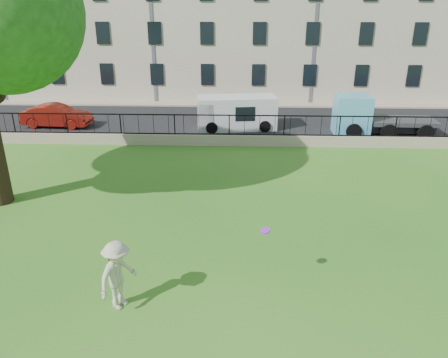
{
  "coord_description": "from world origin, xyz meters",
  "views": [
    {
      "loc": [
        0.58,
        -11.16,
        7.52
      ],
      "look_at": [
        0.03,
        3.5,
        1.47
      ],
      "focal_mm": 35.0,
      "sensor_mm": 36.0,
      "label": 1
    }
  ],
  "objects_px": {
    "frisbee": "(265,231)",
    "red_sedan": "(57,116)",
    "man": "(118,275)",
    "white_van": "(237,113)",
    "blue_truck": "(382,115)"
  },
  "relations": [
    {
      "from": "frisbee",
      "to": "red_sedan",
      "type": "xyz_separation_m",
      "value": [
        -12.3,
        16.26,
        -1.09
      ]
    },
    {
      "from": "man",
      "to": "white_van",
      "type": "height_order",
      "value": "white_van"
    },
    {
      "from": "red_sedan",
      "to": "frisbee",
      "type": "bearing_deg",
      "value": -139.74
    },
    {
      "from": "red_sedan",
      "to": "blue_truck",
      "type": "relative_size",
      "value": 0.77
    },
    {
      "from": "frisbee",
      "to": "white_van",
      "type": "height_order",
      "value": "white_van"
    },
    {
      "from": "man",
      "to": "red_sedan",
      "type": "distance_m",
      "value": 19.24
    },
    {
      "from": "blue_truck",
      "to": "frisbee",
      "type": "bearing_deg",
      "value": -115.35
    },
    {
      "from": "man",
      "to": "white_van",
      "type": "distance_m",
      "value": 17.5
    },
    {
      "from": "white_van",
      "to": "blue_truck",
      "type": "distance_m",
      "value": 8.67
    },
    {
      "from": "red_sedan",
      "to": "white_van",
      "type": "xyz_separation_m",
      "value": [
        11.38,
        0.0,
        0.3
      ]
    },
    {
      "from": "frisbee",
      "to": "white_van",
      "type": "relative_size",
      "value": 0.06
    },
    {
      "from": "frisbee",
      "to": "man",
      "type": "bearing_deg",
      "value": -165.27
    },
    {
      "from": "red_sedan",
      "to": "blue_truck",
      "type": "bearing_deg",
      "value": -89.71
    },
    {
      "from": "blue_truck",
      "to": "man",
      "type": "bearing_deg",
      "value": -123.85
    },
    {
      "from": "man",
      "to": "frisbee",
      "type": "distance_m",
      "value": 4.02
    }
  ]
}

